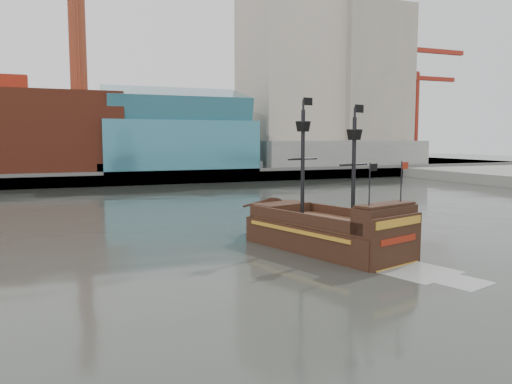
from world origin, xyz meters
name	(u,v)px	position (x,y,z in m)	size (l,w,h in m)	color
ground	(267,266)	(0.00, 0.00, 0.00)	(400.00, 400.00, 0.00)	#272A25
promenade_far	(114,171)	(0.00, 92.00, 1.00)	(220.00, 60.00, 2.00)	slate
seawall	(132,178)	(0.00, 62.50, 1.30)	(220.00, 1.00, 2.60)	#4C4C49
skyline	(139,66)	(5.21, 84.56, 24.55)	(149.00, 45.00, 62.00)	brown
crane_a	(413,100)	(78.63, 82.00, 19.11)	(22.50, 4.00, 32.25)	slate
crane_b	(417,115)	(88.23, 92.00, 15.57)	(19.10, 4.00, 26.25)	slate
pirate_ship	(327,236)	(6.10, 2.56, 1.12)	(9.43, 17.30, 12.41)	black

